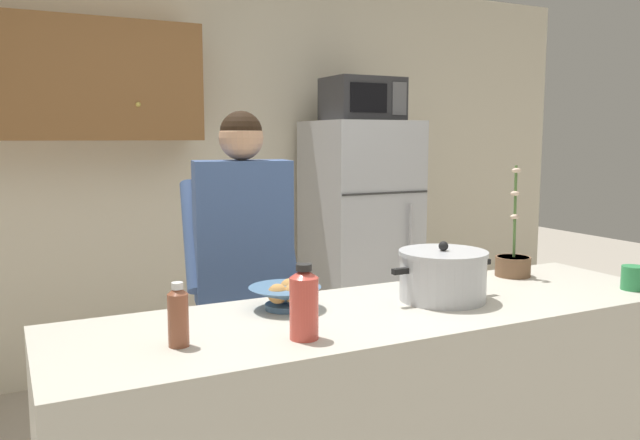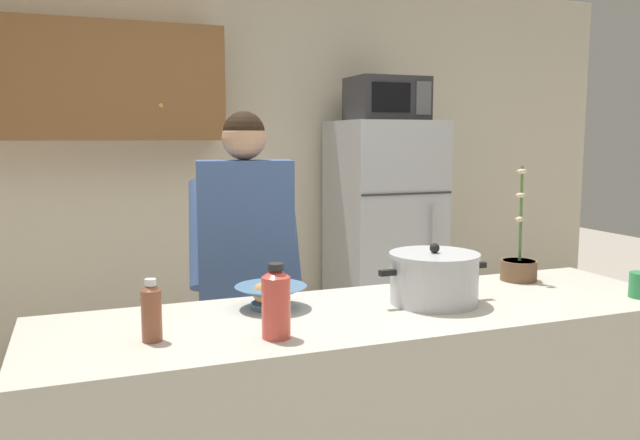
{
  "view_description": "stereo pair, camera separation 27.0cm",
  "coord_description": "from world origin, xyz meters",
  "px_view_note": "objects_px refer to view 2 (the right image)",
  "views": [
    {
      "loc": [
        -1.2,
        -1.85,
        1.52
      ],
      "look_at": [
        0.0,
        0.55,
        1.17
      ],
      "focal_mm": 35.74,
      "sensor_mm": 36.0,
      "label": 1
    },
    {
      "loc": [
        -0.96,
        -1.95,
        1.52
      ],
      "look_at": [
        0.0,
        0.55,
        1.17
      ],
      "focal_mm": 35.74,
      "sensor_mm": 36.0,
      "label": 2
    }
  ],
  "objects_px": {
    "refrigerator": "(383,243)",
    "bread_bowl": "(271,294)",
    "person_near_pot": "(246,252)",
    "bottle_mid_counter": "(151,311)",
    "microwave": "(387,99)",
    "potted_orchid": "(519,266)",
    "bottle_near_edge": "(276,302)",
    "cooking_pot": "(434,278)"
  },
  "relations": [
    {
      "from": "microwave",
      "to": "bottle_mid_counter",
      "type": "distance_m",
      "value": 2.68
    },
    {
      "from": "bottle_mid_counter",
      "to": "potted_orchid",
      "type": "bearing_deg",
      "value": 10.26
    },
    {
      "from": "refrigerator",
      "to": "potted_orchid",
      "type": "bearing_deg",
      "value": -96.65
    },
    {
      "from": "bottle_near_edge",
      "to": "person_near_pot",
      "type": "bearing_deg",
      "value": 81.21
    },
    {
      "from": "person_near_pot",
      "to": "cooking_pot",
      "type": "distance_m",
      "value": 0.91
    },
    {
      "from": "refrigerator",
      "to": "bottle_near_edge",
      "type": "relative_size",
      "value": 7.14
    },
    {
      "from": "bottle_mid_counter",
      "to": "potted_orchid",
      "type": "xyz_separation_m",
      "value": [
        1.53,
        0.28,
        -0.03
      ]
    },
    {
      "from": "microwave",
      "to": "person_near_pot",
      "type": "height_order",
      "value": "microwave"
    },
    {
      "from": "refrigerator",
      "to": "bottle_mid_counter",
      "type": "height_order",
      "value": "refrigerator"
    },
    {
      "from": "microwave",
      "to": "bread_bowl",
      "type": "distance_m",
      "value": 2.26
    },
    {
      "from": "microwave",
      "to": "bottle_near_edge",
      "type": "distance_m",
      "value": 2.54
    },
    {
      "from": "bottle_near_edge",
      "to": "potted_orchid",
      "type": "height_order",
      "value": "potted_orchid"
    },
    {
      "from": "refrigerator",
      "to": "potted_orchid",
      "type": "distance_m",
      "value": 1.67
    },
    {
      "from": "person_near_pot",
      "to": "cooking_pot",
      "type": "relative_size",
      "value": 3.73
    },
    {
      "from": "person_near_pot",
      "to": "potted_orchid",
      "type": "bearing_deg",
      "value": -28.38
    },
    {
      "from": "person_near_pot",
      "to": "potted_orchid",
      "type": "xyz_separation_m",
      "value": [
        1.04,
        -0.56,
        -0.03
      ]
    },
    {
      "from": "cooking_pot",
      "to": "bread_bowl",
      "type": "relative_size",
      "value": 1.71
    },
    {
      "from": "bread_bowl",
      "to": "bottle_mid_counter",
      "type": "distance_m",
      "value": 0.49
    },
    {
      "from": "person_near_pot",
      "to": "bottle_near_edge",
      "type": "bearing_deg",
      "value": -98.79
    },
    {
      "from": "microwave",
      "to": "person_near_pot",
      "type": "relative_size",
      "value": 0.29
    },
    {
      "from": "bread_bowl",
      "to": "potted_orchid",
      "type": "bearing_deg",
      "value": 2.71
    },
    {
      "from": "cooking_pot",
      "to": "bottle_near_edge",
      "type": "distance_m",
      "value": 0.68
    },
    {
      "from": "refrigerator",
      "to": "bread_bowl",
      "type": "xyz_separation_m",
      "value": [
        -1.29,
        -1.7,
        0.16
      ]
    },
    {
      "from": "person_near_pot",
      "to": "bread_bowl",
      "type": "bearing_deg",
      "value": -95.95
    },
    {
      "from": "bread_bowl",
      "to": "bottle_mid_counter",
      "type": "relative_size",
      "value": 1.35
    },
    {
      "from": "bottle_mid_counter",
      "to": "refrigerator",
      "type": "bearing_deg",
      "value": 48.12
    },
    {
      "from": "refrigerator",
      "to": "cooking_pot",
      "type": "distance_m",
      "value": 1.99
    },
    {
      "from": "refrigerator",
      "to": "bread_bowl",
      "type": "height_order",
      "value": "refrigerator"
    },
    {
      "from": "refrigerator",
      "to": "person_near_pot",
      "type": "bearing_deg",
      "value": -138.48
    },
    {
      "from": "potted_orchid",
      "to": "bottle_mid_counter",
      "type": "bearing_deg",
      "value": -169.74
    },
    {
      "from": "refrigerator",
      "to": "microwave",
      "type": "distance_m",
      "value": 0.95
    },
    {
      "from": "microwave",
      "to": "potted_orchid",
      "type": "relative_size",
      "value": 1.0
    },
    {
      "from": "refrigerator",
      "to": "potted_orchid",
      "type": "height_order",
      "value": "refrigerator"
    },
    {
      "from": "refrigerator",
      "to": "microwave",
      "type": "height_order",
      "value": "microwave"
    },
    {
      "from": "microwave",
      "to": "cooking_pot",
      "type": "height_order",
      "value": "microwave"
    },
    {
      "from": "person_near_pot",
      "to": "bread_bowl",
      "type": "distance_m",
      "value": 0.62
    },
    {
      "from": "bottle_near_edge",
      "to": "bottle_mid_counter",
      "type": "xyz_separation_m",
      "value": [
        -0.35,
        0.1,
        -0.02
      ]
    },
    {
      "from": "microwave",
      "to": "person_near_pot",
      "type": "distance_m",
      "value": 1.79
    },
    {
      "from": "microwave",
      "to": "bottle_mid_counter",
      "type": "bearing_deg",
      "value": -132.2
    },
    {
      "from": "refrigerator",
      "to": "bottle_near_edge",
      "type": "bearing_deg",
      "value": -124.13
    },
    {
      "from": "bottle_mid_counter",
      "to": "potted_orchid",
      "type": "relative_size",
      "value": 0.39
    },
    {
      "from": "bottle_mid_counter",
      "to": "bread_bowl",
      "type": "bearing_deg",
      "value": 27.49
    }
  ]
}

